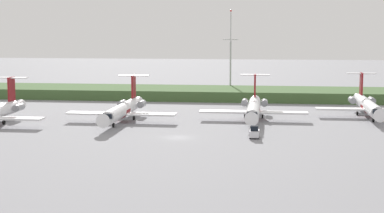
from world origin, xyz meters
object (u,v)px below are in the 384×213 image
object	(u,v)px
regional_jet_third	(123,109)
regional_jet_fourth	(254,108)
regional_jet_fifth	(368,105)
antenna_mast	(231,60)
baggage_tug	(254,133)

from	to	relation	value
regional_jet_third	regional_jet_fourth	bearing A→B (deg)	12.20
regional_jet_fourth	regional_jet_fifth	bearing A→B (deg)	16.92
regional_jet_fifth	antenna_mast	size ratio (longest dim) A/B	1.25
regional_jet_fourth	antenna_mast	bearing A→B (deg)	99.30
regional_jet_third	regional_jet_fourth	xyz separation A→B (m)	(27.13, 5.87, 0.00)
regional_jet_fifth	baggage_tug	xyz separation A→B (m)	(-24.14, -29.83, -1.53)
regional_jet_fourth	baggage_tug	world-z (taller)	regional_jet_fourth
antenna_mast	baggage_tug	size ratio (longest dim) A/B	7.72
regional_jet_fourth	antenna_mast	size ratio (longest dim) A/B	1.25
regional_jet_third	baggage_tug	bearing A→B (deg)	-30.48
baggage_tug	regional_jet_third	bearing A→B (deg)	149.52
regional_jet_third	regional_jet_fifth	bearing A→B (deg)	14.49
antenna_mast	baggage_tug	bearing A→B (deg)	-82.99
regional_jet_fourth	baggage_tug	size ratio (longest dim) A/B	9.69
regional_jet_fifth	regional_jet_third	bearing A→B (deg)	-165.51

